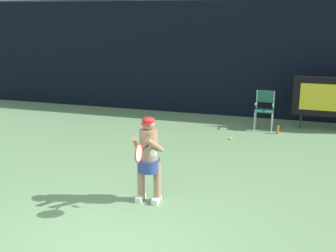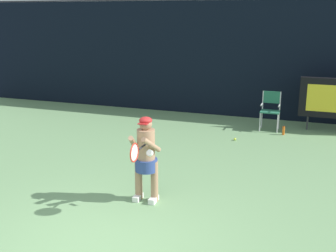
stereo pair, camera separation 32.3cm
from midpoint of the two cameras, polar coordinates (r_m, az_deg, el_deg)
backdrop_screen at (r=13.40m, az=8.62°, el=9.04°), size 18.00×0.12×3.66m
umpire_chair at (r=12.12m, az=14.61°, el=2.36°), size 0.52×0.44×1.08m
water_bottle at (r=11.79m, az=16.30°, el=-0.60°), size 0.07×0.07×0.27m
tennis_player at (r=7.19m, az=-1.76°, el=-4.05°), size 0.53×0.60×1.52m
tennis_racket at (r=6.57m, az=-3.15°, el=-3.62°), size 0.03×0.60×0.31m
tennis_ball_loose at (r=11.01m, az=9.99°, el=-1.79°), size 0.07×0.07×0.07m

